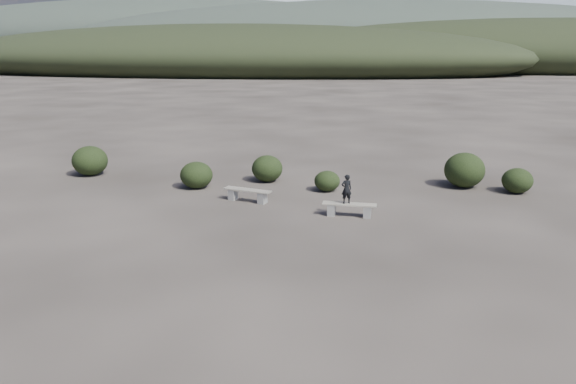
# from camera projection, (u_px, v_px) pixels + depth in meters

# --- Properties ---
(ground) EXTENTS (1200.00, 1200.00, 0.00)m
(ground) POSITION_uv_depth(u_px,v_px,m) (255.00, 275.00, 13.09)
(ground) COLOR #292320
(ground) RESTS_ON ground
(bench_left) EXTENTS (1.74, 0.81, 0.43)m
(bench_left) POSITION_uv_depth(u_px,v_px,m) (248.00, 194.00, 19.12)
(bench_left) COLOR slate
(bench_left) RESTS_ON ground
(bench_right) EXTENTS (1.69, 0.43, 0.42)m
(bench_right) POSITION_uv_depth(u_px,v_px,m) (349.00, 209.00, 17.47)
(bench_right) COLOR slate
(bench_right) RESTS_ON ground
(seated_person) EXTENTS (0.39, 0.33, 0.92)m
(seated_person) POSITION_uv_depth(u_px,v_px,m) (346.00, 189.00, 17.33)
(seated_person) COLOR black
(seated_person) RESTS_ON bench_right
(shrub_a) EXTENTS (1.21, 1.21, 0.99)m
(shrub_a) POSITION_uv_depth(u_px,v_px,m) (196.00, 175.00, 20.86)
(shrub_a) COLOR black
(shrub_a) RESTS_ON ground
(shrub_b) EXTENTS (1.21, 1.21, 1.03)m
(shrub_b) POSITION_uv_depth(u_px,v_px,m) (267.00, 168.00, 21.86)
(shrub_b) COLOR black
(shrub_b) RESTS_ON ground
(shrub_c) EXTENTS (0.94, 0.94, 0.75)m
(shrub_c) POSITION_uv_depth(u_px,v_px,m) (327.00, 181.00, 20.45)
(shrub_c) COLOR black
(shrub_c) RESTS_ON ground
(shrub_d) EXTENTS (1.49, 1.49, 1.31)m
(shrub_d) POSITION_uv_depth(u_px,v_px,m) (464.00, 170.00, 20.96)
(shrub_d) COLOR black
(shrub_d) RESTS_ON ground
(shrub_e) EXTENTS (1.09, 1.09, 0.91)m
(shrub_e) POSITION_uv_depth(u_px,v_px,m) (517.00, 181.00, 20.19)
(shrub_e) COLOR black
(shrub_e) RESTS_ON ground
(shrub_f) EXTENTS (1.42, 1.42, 1.20)m
(shrub_f) POSITION_uv_depth(u_px,v_px,m) (90.00, 161.00, 22.88)
(shrub_f) COLOR black
(shrub_f) RESTS_ON ground
(mountain_ridges) EXTENTS (500.00, 400.00, 56.00)m
(mountain_ridges) POSITION_uv_depth(u_px,v_px,m) (360.00, 34.00, 335.40)
(mountain_ridges) COLOR black
(mountain_ridges) RESTS_ON ground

